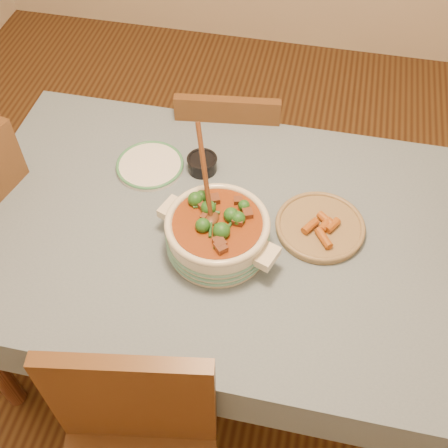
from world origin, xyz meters
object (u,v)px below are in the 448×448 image
Objects in this scene: stew_casserole at (217,231)px; fried_plate at (320,225)px; white_plate at (150,165)px; condiment_bowl at (202,163)px; dining_table at (218,244)px; chair_far at (229,153)px.

stew_casserole is 1.39× the size of fried_plate.
white_plate is 1.02× the size of fried_plate.
condiment_bowl is (0.18, 0.03, 0.02)m from white_plate.
dining_table is 0.38m from white_plate.
chair_far is at bearing 98.36° from dining_table.
chair_far reaches higher than condiment_bowl.
chair_far is (0.20, 0.41, -0.28)m from white_plate.
stew_casserole is 0.35m from condiment_bowl.
stew_casserole is at bearing 91.55° from chair_far.
condiment_bowl is (-0.11, 0.24, 0.12)m from dining_table.
white_plate reaches higher than dining_table.
dining_table is 0.65m from chair_far.
white_plate is at bearing -170.82° from condiment_bowl.
stew_casserole is at bearing -155.54° from fried_plate.
white_plate is (-0.31, 0.29, -0.07)m from stew_casserole.
condiment_bowl is 0.47m from fried_plate.
fried_plate is (0.62, -0.15, 0.01)m from white_plate.
dining_table is 1.96× the size of chair_far.
stew_casserole reaches higher than chair_far.
stew_casserole is 0.79m from chair_far.
condiment_bowl is at bearing 157.00° from fried_plate.
white_plate is at bearing 56.46° from chair_far.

